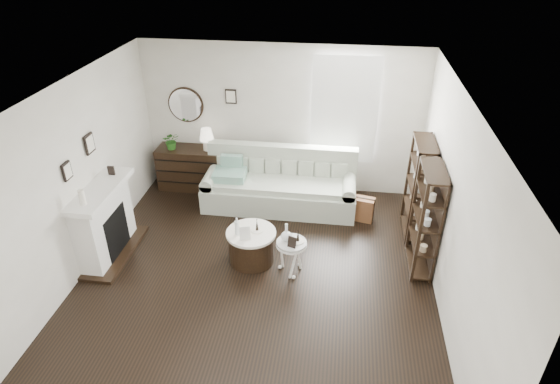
# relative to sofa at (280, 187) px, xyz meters

# --- Properties ---
(room) EXTENTS (5.50, 5.50, 5.50)m
(room) POSITION_rel_sofa_xyz_m (0.67, 0.62, 1.25)
(room) COLOR black
(room) RESTS_ON ground
(fireplace) EXTENTS (0.50, 1.40, 1.84)m
(fireplace) POSITION_rel_sofa_xyz_m (-2.38, -1.78, 0.20)
(fireplace) COLOR white
(fireplace) RESTS_ON ground
(shelf_unit_far) EXTENTS (0.30, 0.80, 1.60)m
(shelf_unit_far) POSITION_rel_sofa_xyz_m (2.27, -0.53, 0.46)
(shelf_unit_far) COLOR black
(shelf_unit_far) RESTS_ON ground
(shelf_unit_near) EXTENTS (0.30, 0.80, 1.60)m
(shelf_unit_near) POSITION_rel_sofa_xyz_m (2.27, -1.43, 0.46)
(shelf_unit_near) COLOR black
(shelf_unit_near) RESTS_ON ground
(sofa) EXTENTS (2.66, 0.92, 1.03)m
(sofa) POSITION_rel_sofa_xyz_m (0.00, 0.00, 0.00)
(sofa) COLOR #AFB9A5
(sofa) RESTS_ON ground
(quilt) EXTENTS (0.57, 0.47, 0.14)m
(quilt) POSITION_rel_sofa_xyz_m (-0.87, -0.13, 0.26)
(quilt) COLOR #248665
(quilt) RESTS_ON sofa
(suitcase) EXTENTS (0.65, 0.34, 0.41)m
(suitcase) POSITION_rel_sofa_xyz_m (1.34, -0.28, -0.13)
(suitcase) COLOR brown
(suitcase) RESTS_ON ground
(dresser) EXTENTS (1.21, 0.52, 0.80)m
(dresser) POSITION_rel_sofa_xyz_m (-1.74, 0.39, 0.06)
(dresser) COLOR black
(dresser) RESTS_ON ground
(table_lamp) EXTENTS (0.29, 0.29, 0.41)m
(table_lamp) POSITION_rel_sofa_xyz_m (-1.39, 0.39, 0.67)
(table_lamp) COLOR #F5E9CF
(table_lamp) RESTS_ON dresser
(potted_plant) EXTENTS (0.36, 0.34, 0.33)m
(potted_plant) POSITION_rel_sofa_xyz_m (-2.04, 0.34, 0.63)
(potted_plant) COLOR #26601B
(potted_plant) RESTS_ON dresser
(drum_table) EXTENTS (0.74, 0.74, 0.51)m
(drum_table) POSITION_rel_sofa_xyz_m (-0.20, -1.65, -0.08)
(drum_table) COLOR black
(drum_table) RESTS_ON ground
(pedestal_table) EXTENTS (0.44, 0.44, 0.53)m
(pedestal_table) POSITION_rel_sofa_xyz_m (0.42, -1.84, 0.14)
(pedestal_table) COLOR silver
(pedestal_table) RESTS_ON ground
(eiffel_drum) EXTENTS (0.13, 0.13, 0.18)m
(eiffel_drum) POSITION_rel_sofa_xyz_m (-0.12, -1.60, 0.26)
(eiffel_drum) COLOR black
(eiffel_drum) RESTS_ON drum_table
(bottle_drum) EXTENTS (0.07, 0.07, 0.28)m
(bottle_drum) POSITION_rel_sofa_xyz_m (-0.38, -1.73, 0.31)
(bottle_drum) COLOR silver
(bottle_drum) RESTS_ON drum_table
(card_frame_drum) EXTENTS (0.16, 0.10, 0.20)m
(card_frame_drum) POSITION_rel_sofa_xyz_m (-0.25, -1.83, 0.27)
(card_frame_drum) COLOR silver
(card_frame_drum) RESTS_ON drum_table
(eiffel_ped) EXTENTS (0.12, 0.12, 0.17)m
(eiffel_ped) POSITION_rel_sofa_xyz_m (0.50, -1.81, 0.28)
(eiffel_ped) COLOR black
(eiffel_ped) RESTS_ON pedestal_table
(flask_ped) EXTENTS (0.15, 0.15, 0.29)m
(flask_ped) POSITION_rel_sofa_xyz_m (0.34, -1.82, 0.33)
(flask_ped) COLOR silver
(flask_ped) RESTS_ON pedestal_table
(card_frame_ped) EXTENTS (0.13, 0.09, 0.16)m
(card_frame_ped) POSITION_rel_sofa_xyz_m (0.44, -1.95, 0.27)
(card_frame_ped) COLOR black
(card_frame_ped) RESTS_ON pedestal_table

